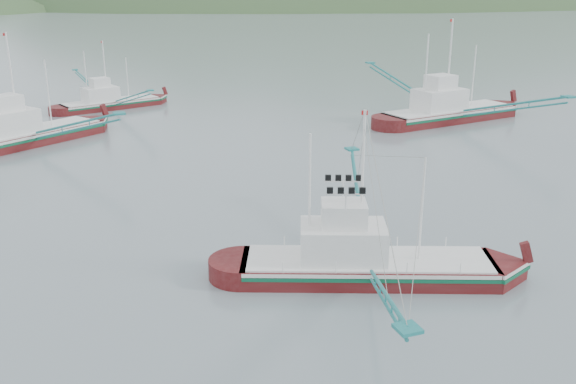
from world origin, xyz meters
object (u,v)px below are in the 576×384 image
object	(u,v)px
bg_boat_left	(21,120)
main_boat	(366,244)
bg_boat_far	(109,95)
bg_boat_right	(449,103)

from	to	relation	value
bg_boat_left	main_boat	bearing A→B (deg)	-99.18
bg_boat_far	bg_boat_left	bearing A→B (deg)	-138.89
bg_boat_far	bg_boat_right	world-z (taller)	bg_boat_right
main_boat	bg_boat_left	bearing A→B (deg)	136.29
bg_boat_far	bg_boat_right	bearing A→B (deg)	-49.10
bg_boat_right	bg_boat_left	bearing A→B (deg)	164.15
bg_boat_far	bg_boat_right	size ratio (longest dim) A/B	0.72
main_boat	bg_boat_left	size ratio (longest dim) A/B	0.91
main_boat	bg_boat_right	size ratio (longest dim) A/B	0.78
main_boat	bg_boat_far	bearing A→B (deg)	119.65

